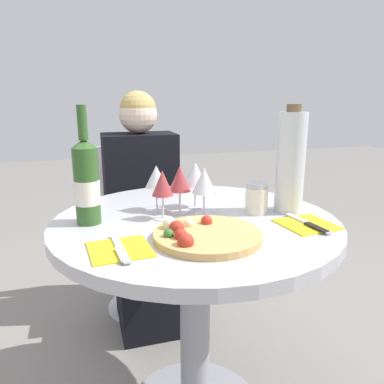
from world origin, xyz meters
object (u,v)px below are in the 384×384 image
object	(u,v)px
dining_table	(195,269)
pizza_large	(203,234)
chair_behind_diner	(140,231)
tall_carafe	(291,162)
wine_bottle	(87,182)
seated_diner	(144,222)

from	to	relation	value
dining_table	pizza_large	bearing A→B (deg)	-100.35
chair_behind_diner	tall_carafe	distance (m)	1.06
chair_behind_diner	wine_bottle	distance (m)	0.95
pizza_large	dining_table	bearing A→B (deg)	79.65
chair_behind_diner	seated_diner	world-z (taller)	seated_diner
dining_table	wine_bottle	distance (m)	0.44
seated_diner	dining_table	bearing A→B (deg)	94.40
dining_table	seated_diner	xyz separation A→B (m)	(-0.05, 0.69, -0.06)
dining_table	pizza_large	world-z (taller)	pizza_large
dining_table	seated_diner	world-z (taller)	seated_diner
pizza_large	wine_bottle	size ratio (longest dim) A/B	0.84
seated_diner	wine_bottle	bearing A→B (deg)	67.36
wine_bottle	tall_carafe	distance (m)	0.64
seated_diner	pizza_large	xyz separation A→B (m)	(0.02, -0.87, 0.25)
dining_table	seated_diner	distance (m)	0.69
seated_diner	wine_bottle	world-z (taller)	seated_diner
chair_behind_diner	wine_bottle	bearing A→B (deg)	71.27
dining_table	tall_carafe	bearing A→B (deg)	-3.01
dining_table	chair_behind_diner	xyz separation A→B (m)	(-0.05, 0.84, -0.16)
chair_behind_diner	tall_carafe	xyz separation A→B (m)	(0.37, -0.85, 0.50)
pizza_large	wine_bottle	xyz separation A→B (m)	(-0.29, 0.23, 0.11)
pizza_large	wine_bottle	bearing A→B (deg)	142.01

